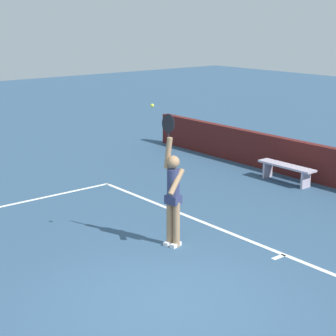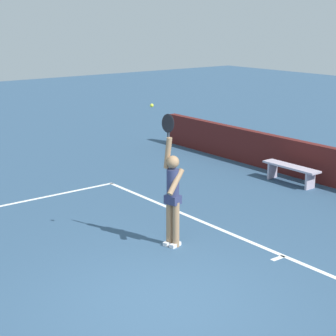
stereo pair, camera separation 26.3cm
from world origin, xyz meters
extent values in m
plane|color=#304E6C|center=(0.00, 0.00, 0.00)|extent=(60.00, 60.00, 0.00)
cube|color=white|center=(0.00, 2.72, 0.00)|extent=(11.36, 0.10, 0.00)
cube|color=white|center=(0.00, 2.57, 0.00)|extent=(0.10, 0.30, 0.00)
cylinder|color=#A07A56|center=(-1.51, 1.49, 0.43)|extent=(0.12, 0.12, 0.85)
cylinder|color=#A07A56|center=(-1.66, 1.46, 0.43)|extent=(0.12, 0.12, 0.85)
cube|color=white|center=(-1.50, 1.47, 0.04)|extent=(0.15, 0.26, 0.07)
cube|color=white|center=(-1.65, 1.44, 0.04)|extent=(0.15, 0.26, 0.07)
cylinder|color=navy|center=(-1.58, 1.47, 1.15)|extent=(0.23, 0.23, 0.60)
cube|color=navy|center=(-1.58, 1.47, 0.89)|extent=(0.30, 0.27, 0.16)
sphere|color=#A07A56|center=(-1.58, 1.47, 1.59)|extent=(0.23, 0.23, 0.23)
cylinder|color=#A07A56|center=(-1.69, 1.45, 1.74)|extent=(0.19, 0.14, 0.58)
cylinder|color=#A07A56|center=(-1.46, 1.44, 1.25)|extent=(0.20, 0.43, 0.44)
ellipsoid|color=black|center=(-1.69, 1.45, 2.27)|extent=(0.33, 0.11, 0.38)
cylinder|color=black|center=(-1.69, 1.45, 2.08)|extent=(0.03, 0.03, 0.18)
sphere|color=#CCDC38|center=(-1.79, 1.17, 2.60)|extent=(0.06, 0.06, 0.06)
cube|color=#B8ABBF|center=(-2.91, 6.30, 0.44)|extent=(1.61, 0.36, 0.05)
cube|color=#B8ABBF|center=(-3.52, 6.31, 0.22)|extent=(0.06, 0.32, 0.44)
cube|color=#B8ABBF|center=(-2.30, 6.30, 0.22)|extent=(0.06, 0.32, 0.44)
camera|label=1|loc=(5.86, -4.74, 4.07)|focal=60.42mm
camera|label=2|loc=(6.03, -4.53, 4.07)|focal=60.42mm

